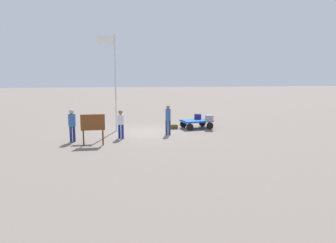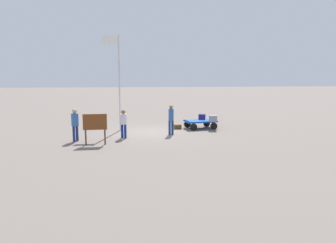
% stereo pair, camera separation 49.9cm
% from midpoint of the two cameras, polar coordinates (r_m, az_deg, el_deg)
% --- Properties ---
extents(ground_plane, '(120.00, 120.00, 0.00)m').
position_cam_midpoint_polar(ground_plane, '(20.31, -3.97, -1.84)').
color(ground_plane, '#70655C').
extents(luggage_cart, '(2.16, 1.62, 0.55)m').
position_cam_midpoint_polar(luggage_cart, '(21.54, 4.25, -0.10)').
color(luggage_cart, '#124CB6').
rests_on(luggage_cart, ground).
extents(suitcase_maroon, '(0.52, 0.45, 0.40)m').
position_cam_midpoint_polar(suitcase_maroon, '(21.10, 6.51, 0.58)').
color(suitcase_maroon, gray).
rests_on(suitcase_maroon, luggage_cart).
extents(suitcase_tan, '(0.53, 0.49, 0.35)m').
position_cam_midpoint_polar(suitcase_tan, '(22.00, 4.57, 0.87)').
color(suitcase_tan, navy).
rests_on(suitcase_tan, luggage_cart).
extents(suitcase_grey, '(0.48, 0.39, 0.28)m').
position_cam_midpoint_polar(suitcase_grey, '(21.38, 0.35, -0.91)').
color(suitcase_grey, '#483B1D').
rests_on(suitcase_grey, ground).
extents(worker_lead, '(0.41, 0.41, 1.77)m').
position_cam_midpoint_polar(worker_lead, '(19.23, -0.74, 0.64)').
color(worker_lead, navy).
rests_on(worker_lead, ground).
extents(worker_trailing, '(0.53, 0.53, 1.76)m').
position_cam_midpoint_polar(worker_trailing, '(18.03, -17.15, -0.15)').
color(worker_trailing, navy).
rests_on(worker_trailing, ground).
extents(worker_supervisor, '(0.47, 0.47, 1.61)m').
position_cam_midpoint_polar(worker_supervisor, '(18.39, -9.00, -0.03)').
color(worker_supervisor, navy).
rests_on(worker_supervisor, ground).
extents(flagpole, '(1.07, 0.10, 5.95)m').
position_cam_midpoint_polar(flagpole, '(20.68, -10.17, 8.01)').
color(flagpole, silver).
rests_on(flagpole, ground).
extents(signboard, '(1.20, 0.12, 1.58)m').
position_cam_midpoint_polar(signboard, '(16.90, -13.79, -0.54)').
color(signboard, '#4C3319').
rests_on(signboard, ground).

